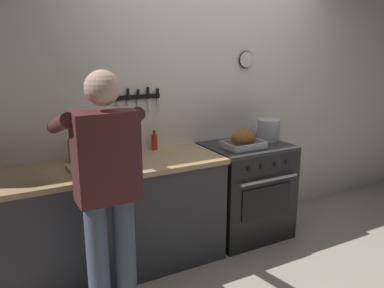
{
  "coord_description": "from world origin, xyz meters",
  "views": [
    {
      "loc": [
        -1.9,
        -1.84,
        1.79
      ],
      "look_at": [
        -0.44,
        0.85,
        1.02
      ],
      "focal_mm": 36.38,
      "sensor_mm": 36.0,
      "label": 1
    }
  ],
  "objects_px": {
    "bottle_wine_red": "(127,143)",
    "person_cook": "(107,185)",
    "stock_pot": "(268,130)",
    "bottle_hot_sauce": "(154,142)",
    "bottle_vinegar": "(72,150)",
    "stove": "(246,190)",
    "cutting_board": "(93,167)",
    "roasting_pan": "(243,140)"
  },
  "relations": [
    {
      "from": "roasting_pan",
      "to": "bottle_hot_sauce",
      "type": "relative_size",
      "value": 2.02
    },
    {
      "from": "person_cook",
      "to": "bottle_vinegar",
      "type": "xyz_separation_m",
      "value": [
        -0.05,
        0.77,
        0.05
      ]
    },
    {
      "from": "stove",
      "to": "stock_pot",
      "type": "xyz_separation_m",
      "value": [
        0.29,
        0.06,
        0.55
      ]
    },
    {
      "from": "stock_pot",
      "to": "person_cook",
      "type": "bearing_deg",
      "value": -160.48
    },
    {
      "from": "stove",
      "to": "stock_pot",
      "type": "height_order",
      "value": "stock_pot"
    },
    {
      "from": "bottle_wine_red",
      "to": "person_cook",
      "type": "bearing_deg",
      "value": -119.22
    },
    {
      "from": "bottle_vinegar",
      "to": "bottle_wine_red",
      "type": "bearing_deg",
      "value": -18.92
    },
    {
      "from": "stock_pot",
      "to": "bottle_wine_red",
      "type": "distance_m",
      "value": 1.44
    },
    {
      "from": "bottle_vinegar",
      "to": "stove",
      "type": "bearing_deg",
      "value": -7.27
    },
    {
      "from": "cutting_board",
      "to": "bottle_vinegar",
      "type": "relative_size",
      "value": 1.46
    },
    {
      "from": "bottle_vinegar",
      "to": "cutting_board",
      "type": "bearing_deg",
      "value": -65.91
    },
    {
      "from": "stove",
      "to": "person_cook",
      "type": "xyz_separation_m",
      "value": [
        -1.5,
        -0.57,
        0.5
      ]
    },
    {
      "from": "person_cook",
      "to": "bottle_wine_red",
      "type": "xyz_separation_m",
      "value": [
        0.35,
        0.63,
        0.08
      ]
    },
    {
      "from": "stock_pot",
      "to": "bottle_hot_sauce",
      "type": "relative_size",
      "value": 1.28
    },
    {
      "from": "roasting_pan",
      "to": "person_cook",
      "type": "bearing_deg",
      "value": -160.96
    },
    {
      "from": "roasting_pan",
      "to": "bottle_vinegar",
      "type": "relative_size",
      "value": 1.43
    },
    {
      "from": "bottle_vinegar",
      "to": "roasting_pan",
      "type": "bearing_deg",
      "value": -11.59
    },
    {
      "from": "cutting_board",
      "to": "bottle_wine_red",
      "type": "xyz_separation_m",
      "value": [
        0.3,
        0.09,
        0.13
      ]
    },
    {
      "from": "bottle_hot_sauce",
      "to": "stove",
      "type": "bearing_deg",
      "value": -16.82
    },
    {
      "from": "bottle_hot_sauce",
      "to": "person_cook",
      "type": "bearing_deg",
      "value": -129.25
    },
    {
      "from": "roasting_pan",
      "to": "bottle_wine_red",
      "type": "relative_size",
      "value": 1.08
    },
    {
      "from": "bottle_hot_sauce",
      "to": "bottle_vinegar",
      "type": "xyz_separation_m",
      "value": [
        -0.72,
        -0.05,
        0.03
      ]
    },
    {
      "from": "stock_pot",
      "to": "bottle_wine_red",
      "type": "height_order",
      "value": "bottle_wine_red"
    },
    {
      "from": "person_cook",
      "to": "bottle_vinegar",
      "type": "bearing_deg",
      "value": 3.7
    },
    {
      "from": "stove",
      "to": "cutting_board",
      "type": "relative_size",
      "value": 2.5
    },
    {
      "from": "bottle_vinegar",
      "to": "stock_pot",
      "type": "bearing_deg",
      "value": -4.24
    },
    {
      "from": "stove",
      "to": "bottle_wine_red",
      "type": "distance_m",
      "value": 1.29
    },
    {
      "from": "roasting_pan",
      "to": "bottle_hot_sauce",
      "type": "bearing_deg",
      "value": 154.05
    },
    {
      "from": "roasting_pan",
      "to": "bottle_vinegar",
      "type": "height_order",
      "value": "bottle_vinegar"
    },
    {
      "from": "stove",
      "to": "stock_pot",
      "type": "bearing_deg",
      "value": 11.77
    },
    {
      "from": "roasting_pan",
      "to": "cutting_board",
      "type": "distance_m",
      "value": 1.33
    },
    {
      "from": "person_cook",
      "to": "roasting_pan",
      "type": "distance_m",
      "value": 1.47
    },
    {
      "from": "stock_pot",
      "to": "bottle_vinegar",
      "type": "bearing_deg",
      "value": 175.76
    },
    {
      "from": "person_cook",
      "to": "bottle_hot_sauce",
      "type": "height_order",
      "value": "person_cook"
    },
    {
      "from": "person_cook",
      "to": "roasting_pan",
      "type": "height_order",
      "value": "person_cook"
    },
    {
      "from": "person_cook",
      "to": "cutting_board",
      "type": "height_order",
      "value": "person_cook"
    },
    {
      "from": "bottle_vinegar",
      "to": "person_cook",
      "type": "bearing_deg",
      "value": -86.44
    },
    {
      "from": "stove",
      "to": "bottle_wine_red",
      "type": "bearing_deg",
      "value": 177.03
    },
    {
      "from": "stove",
      "to": "bottle_wine_red",
      "type": "xyz_separation_m",
      "value": [
        -1.15,
        0.06,
        0.59
      ]
    },
    {
      "from": "person_cook",
      "to": "roasting_pan",
      "type": "bearing_deg",
      "value": -70.82
    },
    {
      "from": "stove",
      "to": "bottle_hot_sauce",
      "type": "relative_size",
      "value": 5.18
    },
    {
      "from": "bottle_hot_sauce",
      "to": "roasting_pan",
      "type": "bearing_deg",
      "value": -25.95
    }
  ]
}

